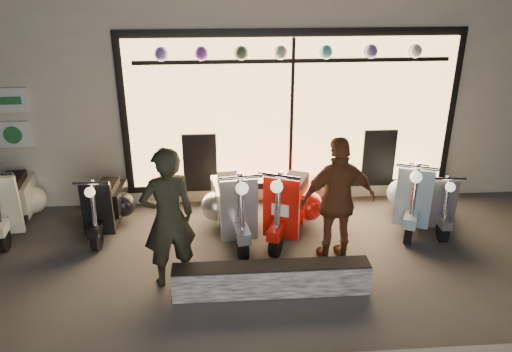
{
  "coord_description": "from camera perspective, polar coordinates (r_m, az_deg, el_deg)",
  "views": [
    {
      "loc": [
        -0.34,
        -5.77,
        3.78
      ],
      "look_at": [
        0.13,
        0.6,
        1.05
      ],
      "focal_mm": 35.0,
      "sensor_mm": 36.0,
      "label": 1
    }
  ],
  "objects": [
    {
      "name": "man",
      "position": [
        6.19,
        -9.98,
        -4.77
      ],
      "size": [
        0.78,
        0.64,
        1.83
      ],
      "primitive_type": "imported",
      "rotation": [
        0.0,
        0.0,
        3.49
      ],
      "color": "black",
      "rests_on": "ground"
    },
    {
      "name": "shop_building",
      "position": [
        10.89,
        -2.43,
        14.25
      ],
      "size": [
        10.2,
        6.23,
        4.2
      ],
      "color": "beige",
      "rests_on": "ground"
    },
    {
      "name": "graffiti_barrier",
      "position": [
        6.27,
        1.77,
        -11.67
      ],
      "size": [
        2.42,
        0.28,
        0.4
      ],
      "primitive_type": "cube",
      "color": "black",
      "rests_on": "ground"
    },
    {
      "name": "scooter_cream",
      "position": [
        8.54,
        -25.91,
        -2.34
      ],
      "size": [
        0.6,
        1.55,
        1.1
      ],
      "rotation": [
        0.0,
        0.0,
        0.11
      ],
      "color": "black",
      "rests_on": "ground"
    },
    {
      "name": "scooter_red",
      "position": [
        7.58,
        4.17,
        -2.9
      ],
      "size": [
        0.93,
        1.58,
        1.15
      ],
      "rotation": [
        0.0,
        0.0,
        -0.41
      ],
      "color": "black",
      "rests_on": "ground"
    },
    {
      "name": "ground",
      "position": [
        6.9,
        -0.7,
        -10.05
      ],
      "size": [
        40.0,
        40.0,
        0.0
      ],
      "primitive_type": "plane",
      "color": "#383533",
      "rests_on": "ground"
    },
    {
      "name": "scooter_black",
      "position": [
        7.99,
        -16.56,
        -2.95
      ],
      "size": [
        0.48,
        1.37,
        0.98
      ],
      "rotation": [
        0.0,
        0.0,
        -0.06
      ],
      "color": "black",
      "rests_on": "ground"
    },
    {
      "name": "scooter_silver",
      "position": [
        7.53,
        -2.78,
        -3.01
      ],
      "size": [
        0.66,
        1.63,
        1.16
      ],
      "rotation": [
        0.0,
        0.0,
        0.14
      ],
      "color": "black",
      "rests_on": "ground"
    },
    {
      "name": "woman",
      "position": [
        6.69,
        9.35,
        -2.83
      ],
      "size": [
        1.09,
        0.57,
        1.77
      ],
      "primitive_type": "imported",
      "rotation": [
        0.0,
        0.0,
        3.28
      ],
      "color": "brown",
      "rests_on": "ground"
    },
    {
      "name": "scooter_blue",
      "position": [
        8.25,
        17.71,
        -1.78
      ],
      "size": [
        0.94,
        1.55,
        1.14
      ],
      "rotation": [
        0.0,
        0.0,
        -0.43
      ],
      "color": "black",
      "rests_on": "ground"
    },
    {
      "name": "scooter_grey",
      "position": [
        8.32,
        19.19,
        -2.34
      ],
      "size": [
        0.47,
        1.33,
        0.95
      ],
      "rotation": [
        0.0,
        0.0,
        -0.07
      ],
      "color": "black",
      "rests_on": "ground"
    }
  ]
}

